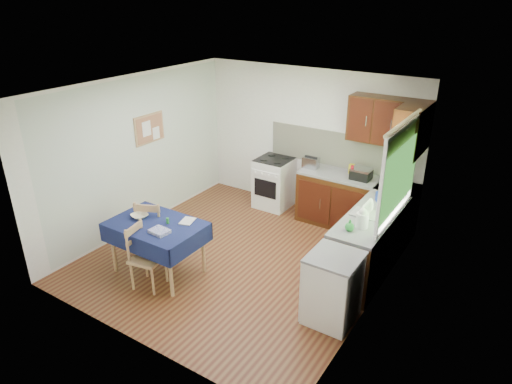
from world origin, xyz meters
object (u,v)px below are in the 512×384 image
Objects in this scene: dining_table at (156,230)px; dish_rack at (367,213)px; chair_near at (144,255)px; kettle at (362,219)px; sandwich_press at (361,174)px; chair_far at (152,228)px; toaster at (311,163)px.

dish_rack is (2.39, 1.53, 0.26)m from dining_table.
chair_near is at bearing -140.22° from dish_rack.
dining_table is 2.74m from kettle.
sandwich_press is 1.28m from dish_rack.
kettle is at bearing 175.12° from chair_far.
dining_table is 0.42m from chair_far.
chair_near is at bearing -79.81° from dining_table.
toaster is (0.88, 3.04, 0.52)m from chair_near.
kettle is at bearing -79.20° from dish_rack.
chair_far is 1.06× the size of chair_near.
kettle reaches higher than toaster.
dining_table is 3.17× the size of dish_rack.
toaster reaches higher than chair_near.
sandwich_press reaches higher than chair_far.
kettle is at bearing -69.17° from chair_near.
dining_table is 2.89m from toaster.
dining_table is 2.85m from dish_rack.
chair_far is at bearing 140.09° from dining_table.
chair_far is 0.68m from chair_near.
chair_near is 2.85m from kettle.
chair_near is at bearing 102.03° from chair_far.
chair_far is at bearing -92.28° from toaster.
toaster is 0.89m from sandwich_press.
chair_far is 3.57× the size of kettle.
chair_far reaches higher than dining_table.
dish_rack is (2.70, 1.31, 0.42)m from chair_far.
toaster is at bearing -27.47° from chair_near.
chair_near is 3.36× the size of toaster.
dining_table is at bearing -146.43° from dish_rack.
chair_far is at bearing -153.26° from dish_rack.
sandwich_press is at bearing 111.28° from kettle.
chair_near is 3.54m from sandwich_press.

